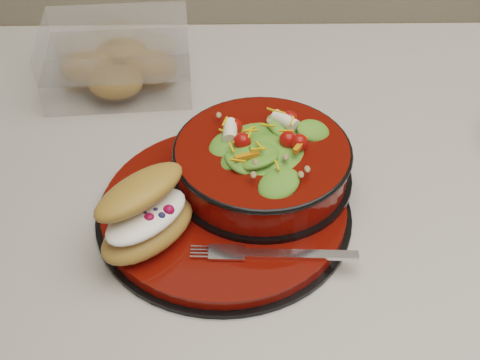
{
  "coord_description": "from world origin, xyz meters",
  "views": [
    {
      "loc": [
        -0.13,
        -0.68,
        1.48
      ],
      "look_at": [
        -0.12,
        -0.08,
        0.94
      ],
      "focal_mm": 50.0,
      "sensor_mm": 36.0,
      "label": 1
    }
  ],
  "objects_px": {
    "dinner_plate": "(225,210)",
    "salad_bowl": "(262,157)",
    "island_counter": "(309,349)",
    "fork": "(278,254)",
    "pastry_box": "(118,59)",
    "croissant": "(147,214)"
  },
  "relations": [
    {
      "from": "island_counter",
      "to": "pastry_box",
      "type": "height_order",
      "value": "pastry_box"
    },
    {
      "from": "island_counter",
      "to": "fork",
      "type": "bearing_deg",
      "value": -114.29
    },
    {
      "from": "dinner_plate",
      "to": "croissant",
      "type": "relative_size",
      "value": 2.05
    },
    {
      "from": "dinner_plate",
      "to": "salad_bowl",
      "type": "bearing_deg",
      "value": 44.18
    },
    {
      "from": "croissant",
      "to": "fork",
      "type": "bearing_deg",
      "value": -59.45
    },
    {
      "from": "salad_bowl",
      "to": "pastry_box",
      "type": "relative_size",
      "value": 1.0
    },
    {
      "from": "salad_bowl",
      "to": "pastry_box",
      "type": "bearing_deg",
      "value": 130.32
    },
    {
      "from": "croissant",
      "to": "pastry_box",
      "type": "bearing_deg",
      "value": 55.05
    },
    {
      "from": "island_counter",
      "to": "dinner_plate",
      "type": "height_order",
      "value": "dinner_plate"
    },
    {
      "from": "dinner_plate",
      "to": "salad_bowl",
      "type": "height_order",
      "value": "salad_bowl"
    },
    {
      "from": "salad_bowl",
      "to": "croissant",
      "type": "height_order",
      "value": "salad_bowl"
    },
    {
      "from": "island_counter",
      "to": "dinner_plate",
      "type": "relative_size",
      "value": 3.97
    },
    {
      "from": "fork",
      "to": "dinner_plate",
      "type": "bearing_deg",
      "value": 38.38
    },
    {
      "from": "salad_bowl",
      "to": "croissant",
      "type": "distance_m",
      "value": 0.16
    },
    {
      "from": "dinner_plate",
      "to": "croissant",
      "type": "height_order",
      "value": "croissant"
    },
    {
      "from": "pastry_box",
      "to": "fork",
      "type": "bearing_deg",
      "value": -63.75
    },
    {
      "from": "dinner_plate",
      "to": "croissant",
      "type": "bearing_deg",
      "value": -148.79
    },
    {
      "from": "fork",
      "to": "pastry_box",
      "type": "bearing_deg",
      "value": 33.19
    },
    {
      "from": "island_counter",
      "to": "salad_bowl",
      "type": "distance_m",
      "value": 0.51
    },
    {
      "from": "pastry_box",
      "to": "salad_bowl",
      "type": "bearing_deg",
      "value": -54.07
    },
    {
      "from": "island_counter",
      "to": "dinner_plate",
      "type": "bearing_deg",
      "value": -144.58
    },
    {
      "from": "island_counter",
      "to": "croissant",
      "type": "bearing_deg",
      "value": -146.11
    }
  ]
}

